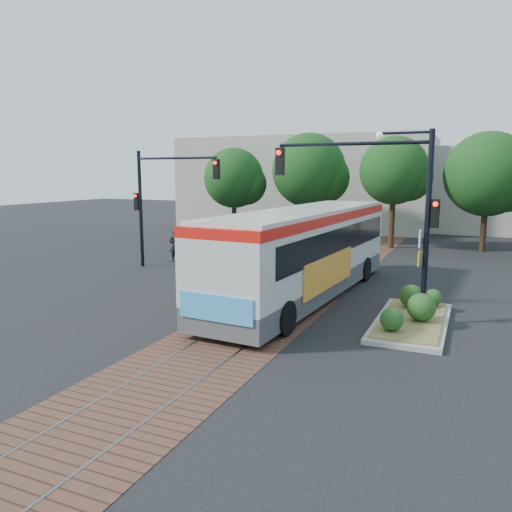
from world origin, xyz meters
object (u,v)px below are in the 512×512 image
(signal_pole_left, at_px, (158,193))
(officer, at_px, (175,246))
(city_bus, at_px, (305,249))
(parked_car, at_px, (241,239))
(traffic_island, at_px, (413,314))
(signal_pole_main, at_px, (388,195))

(signal_pole_left, distance_m, officer, 3.56)
(city_bus, bearing_deg, signal_pole_left, 165.82)
(city_bus, distance_m, parked_car, 13.18)
(traffic_island, distance_m, signal_pole_left, 14.50)
(parked_car, bearing_deg, officer, 158.37)
(city_bus, xyz_separation_m, parked_car, (-7.81, 10.54, -1.29))
(city_bus, distance_m, signal_pole_left, 9.49)
(officer, relative_size, parked_car, 0.39)
(traffic_island, distance_m, officer, 15.15)
(traffic_island, bearing_deg, signal_pole_main, 174.64)
(signal_pole_main, distance_m, officer, 14.62)
(city_bus, relative_size, officer, 7.49)
(signal_pole_main, xyz_separation_m, signal_pole_left, (-12.23, 4.80, -0.29))
(signal_pole_left, xyz_separation_m, officer, (-0.33, 1.93, -2.98))
(signal_pole_left, bearing_deg, officer, 99.63)
(parked_car, bearing_deg, signal_pole_main, -146.40)
(signal_pole_main, distance_m, signal_pole_left, 13.14)
(signal_pole_left, bearing_deg, traffic_island, -20.36)
(officer, bearing_deg, signal_pole_left, 62.85)
(traffic_island, xyz_separation_m, signal_pole_main, (-0.96, 0.09, 3.83))
(city_bus, xyz_separation_m, signal_pole_main, (3.40, -1.91, 2.21))
(signal_pole_main, bearing_deg, parked_car, 131.99)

